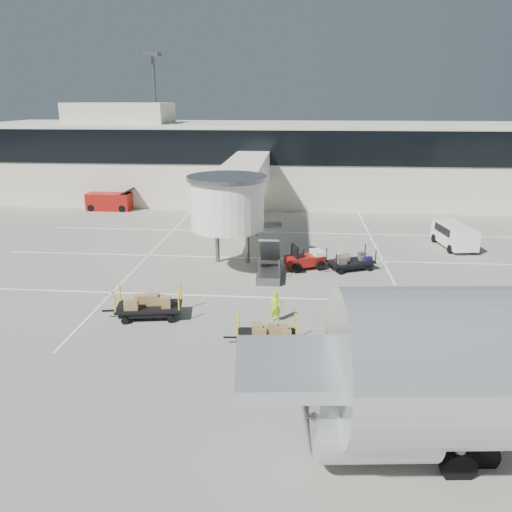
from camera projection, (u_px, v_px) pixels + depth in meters
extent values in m
plane|color=#ABA599|center=(291.00, 313.00, 25.20)|extent=(140.00, 140.00, 0.00)
cube|color=white|center=(291.00, 298.00, 27.10)|extent=(40.00, 0.15, 0.02)
cube|color=white|center=(293.00, 259.00, 33.75)|extent=(40.00, 0.15, 0.02)
cube|color=white|center=(294.00, 233.00, 40.40)|extent=(40.00, 0.15, 0.02)
cube|color=white|center=(381.00, 257.00, 34.22)|extent=(0.15, 30.00, 0.02)
cube|color=white|center=(153.00, 251.00, 35.51)|extent=(0.15, 30.00, 0.02)
cube|color=silver|center=(297.00, 162.00, 52.51)|extent=(64.00, 12.00, 8.00)
cube|color=black|center=(297.00, 148.00, 46.16)|extent=(64.00, 0.12, 3.20)
cube|color=silver|center=(120.00, 113.00, 50.55)|extent=(10.00, 6.00, 2.00)
cylinder|color=slate|center=(156.00, 125.00, 56.54)|extent=(0.36, 0.36, 15.00)
cube|color=slate|center=(152.00, 54.00, 54.29)|extent=(1.60, 1.60, 0.40)
cube|color=white|center=(244.00, 181.00, 38.48)|extent=(3.00, 18.00, 2.80)
cylinder|color=white|center=(227.00, 205.00, 29.93)|extent=(4.40, 4.40, 3.00)
cylinder|color=slate|center=(227.00, 178.00, 29.45)|extent=(4.80, 4.80, 0.25)
cylinder|color=slate|center=(217.00, 241.00, 32.77)|extent=(0.28, 0.28, 2.90)
cylinder|color=slate|center=(248.00, 241.00, 32.61)|extent=(0.28, 0.28, 2.90)
cylinder|color=slate|center=(231.00, 217.00, 39.42)|extent=(0.28, 0.28, 2.90)
cylinder|color=slate|center=(256.00, 217.00, 39.26)|extent=(0.28, 0.28, 2.90)
cylinder|color=slate|center=(241.00, 200.00, 46.07)|extent=(0.28, 0.28, 2.90)
cylinder|color=slate|center=(263.00, 200.00, 45.91)|extent=(0.28, 0.28, 2.90)
cube|color=slate|center=(269.00, 275.00, 29.99)|extent=(1.40, 2.60, 0.50)
cube|color=slate|center=(270.00, 250.00, 30.15)|extent=(1.20, 2.60, 2.06)
cube|color=slate|center=(271.00, 225.00, 31.11)|extent=(1.40, 1.20, 0.12)
cube|color=maroon|center=(305.00, 260.00, 31.72)|extent=(2.66, 2.00, 0.60)
cube|color=white|center=(318.00, 253.00, 31.87)|extent=(1.08, 1.29, 0.35)
cube|color=black|center=(295.00, 252.00, 31.33)|extent=(0.50, 0.96, 0.90)
cylinder|color=black|center=(297.00, 268.00, 30.96)|extent=(0.69, 0.48, 0.64)
cylinder|color=black|center=(289.00, 262.00, 32.14)|extent=(0.69, 0.48, 0.64)
cylinder|color=black|center=(320.00, 266.00, 31.44)|extent=(0.69, 0.48, 0.64)
cylinder|color=black|center=(312.00, 260.00, 32.62)|extent=(0.69, 0.48, 0.64)
cube|color=black|center=(351.00, 262.00, 31.50)|extent=(3.22, 2.47, 0.12)
cube|color=black|center=(350.00, 264.00, 31.55)|extent=(2.86, 2.15, 0.24)
cube|color=black|center=(325.00, 267.00, 31.00)|extent=(0.65, 0.34, 0.08)
cylinder|color=black|center=(341.00, 272.00, 30.72)|extent=(0.35, 0.25, 0.33)
cylinder|color=black|center=(331.00, 266.00, 31.89)|extent=(0.35, 0.25, 0.33)
cylinder|color=black|center=(370.00, 269.00, 31.33)|extent=(0.35, 0.25, 0.33)
cylinder|color=black|center=(359.00, 263.00, 32.50)|extent=(0.35, 0.25, 0.33)
cylinder|color=black|center=(336.00, 260.00, 30.36)|extent=(0.07, 0.07, 0.86)
cylinder|color=black|center=(327.00, 254.00, 31.54)|extent=(0.07, 0.07, 0.86)
cylinder|color=black|center=(376.00, 256.00, 31.20)|extent=(0.07, 0.07, 0.86)
cylinder|color=black|center=(365.00, 250.00, 32.38)|extent=(0.07, 0.07, 0.86)
cube|color=maroon|center=(351.00, 260.00, 31.05)|extent=(0.46, 0.43, 0.40)
cube|color=#17123B|center=(358.00, 258.00, 31.41)|extent=(0.43, 0.37, 0.43)
cube|color=#4C4B50|center=(358.00, 257.00, 31.71)|extent=(0.57, 0.52, 0.29)
cube|color=#17123B|center=(339.00, 258.00, 31.48)|extent=(0.54, 0.49, 0.31)
cube|color=#4C4B50|center=(365.00, 258.00, 31.42)|extent=(0.45, 0.43, 0.34)
cube|color=#17123B|center=(348.00, 256.00, 31.81)|extent=(0.45, 0.41, 0.43)
cube|color=maroon|center=(355.00, 256.00, 31.87)|extent=(0.48, 0.43, 0.30)
cube|color=maroon|center=(339.00, 259.00, 31.33)|extent=(0.58, 0.50, 0.28)
cube|color=olive|center=(346.00, 260.00, 30.95)|extent=(0.49, 0.48, 0.41)
cube|color=maroon|center=(355.00, 257.00, 31.65)|extent=(0.46, 0.44, 0.33)
cube|color=black|center=(267.00, 335.00, 21.84)|extent=(2.70, 1.48, 0.10)
cube|color=black|center=(267.00, 338.00, 21.89)|extent=(2.42, 1.27, 0.22)
cube|color=black|center=(230.00, 337.00, 21.91)|extent=(0.61, 0.11, 0.07)
cylinder|color=black|center=(246.00, 348.00, 21.40)|extent=(0.30, 0.14, 0.30)
cylinder|color=black|center=(246.00, 336.00, 22.52)|extent=(0.30, 0.14, 0.30)
cylinder|color=black|center=(288.00, 348.00, 21.37)|extent=(0.30, 0.14, 0.30)
cylinder|color=black|center=(287.00, 336.00, 22.49)|extent=(0.30, 0.14, 0.30)
cylinder|color=yellow|center=(237.00, 333.00, 21.19)|extent=(0.06, 0.06, 0.78)
cylinder|color=yellow|center=(239.00, 321.00, 22.31)|extent=(0.06, 0.06, 0.78)
cylinder|color=yellow|center=(296.00, 333.00, 21.15)|extent=(0.06, 0.06, 0.78)
cylinder|color=yellow|center=(295.00, 321.00, 22.27)|extent=(0.06, 0.06, 0.78)
cube|color=olive|center=(286.00, 328.00, 21.86)|extent=(0.45, 0.44, 0.43)
cube|color=olive|center=(259.00, 333.00, 21.48)|extent=(0.55, 0.50, 0.39)
cube|color=olive|center=(288.00, 333.00, 21.47)|extent=(0.42, 0.45, 0.36)
cube|color=olive|center=(257.00, 332.00, 21.56)|extent=(0.39, 0.34, 0.36)
cube|color=olive|center=(287.00, 333.00, 21.35)|extent=(0.52, 0.48, 0.48)
cube|color=olive|center=(261.00, 330.00, 21.71)|extent=(0.42, 0.50, 0.42)
cube|color=black|center=(149.00, 307.00, 24.58)|extent=(3.35, 2.05, 0.13)
cube|color=black|center=(150.00, 310.00, 24.64)|extent=(3.01, 1.77, 0.26)
cube|color=black|center=(110.00, 311.00, 24.49)|extent=(0.74, 0.20, 0.08)
cylinder|color=black|center=(125.00, 321.00, 23.95)|extent=(0.37, 0.20, 0.36)
cylinder|color=black|center=(130.00, 309.00, 25.29)|extent=(0.37, 0.20, 0.36)
cylinder|color=black|center=(171.00, 319.00, 24.11)|extent=(0.37, 0.20, 0.36)
cylinder|color=black|center=(173.00, 308.00, 25.45)|extent=(0.37, 0.20, 0.36)
cylinder|color=yellow|center=(115.00, 304.00, 23.66)|extent=(0.07, 0.07, 0.94)
cylinder|color=yellow|center=(120.00, 293.00, 25.00)|extent=(0.07, 0.07, 0.94)
cylinder|color=yellow|center=(179.00, 302.00, 23.88)|extent=(0.07, 0.07, 0.94)
cylinder|color=yellow|center=(181.00, 292.00, 25.22)|extent=(0.07, 0.07, 0.94)
cube|color=olive|center=(161.00, 300.00, 24.50)|extent=(0.66, 0.54, 0.58)
cube|color=olive|center=(167.00, 299.00, 24.78)|extent=(0.64, 0.61, 0.44)
cube|color=olive|center=(151.00, 298.00, 24.83)|extent=(0.71, 0.66, 0.47)
cube|color=olive|center=(143.00, 306.00, 24.05)|extent=(0.59, 0.48, 0.39)
cube|color=olive|center=(144.00, 302.00, 24.44)|extent=(0.60, 0.62, 0.42)
imported|color=#A4DD17|center=(276.00, 307.00, 24.08)|extent=(0.58, 0.41, 1.53)
cube|color=white|center=(454.00, 235.00, 36.13)|extent=(2.33, 4.51, 1.39)
cube|color=white|center=(443.00, 232.00, 38.05)|extent=(1.71, 0.72, 0.81)
cube|color=black|center=(454.00, 229.00, 36.20)|extent=(2.12, 2.91, 0.56)
cylinder|color=black|center=(450.00, 249.00, 34.91)|extent=(0.30, 0.63, 0.61)
cylinder|color=black|center=(474.00, 249.00, 35.00)|extent=(0.30, 0.63, 0.61)
cylinder|color=black|center=(434.00, 238.00, 37.65)|extent=(0.30, 0.63, 0.61)
cylinder|color=black|center=(456.00, 238.00, 37.74)|extent=(0.30, 0.63, 0.61)
cube|color=maroon|center=(109.00, 202.00, 48.46)|extent=(4.21, 1.81, 1.65)
cube|color=black|center=(127.00, 191.00, 47.97)|extent=(1.07, 1.56, 0.59)
cylinder|color=black|center=(91.00, 208.00, 48.02)|extent=(0.66, 0.28, 0.66)
cylinder|color=black|center=(98.00, 205.00, 49.48)|extent=(0.66, 0.28, 0.66)
cylinder|color=black|center=(122.00, 209.00, 47.74)|extent=(0.66, 0.28, 0.66)
cylinder|color=black|center=(128.00, 205.00, 49.20)|extent=(0.66, 0.28, 0.66)
cube|color=silver|center=(437.00, 366.00, 13.75)|extent=(11.35, 4.18, 0.39)
cylinder|color=silver|center=(372.00, 416.00, 14.21)|extent=(3.56, 2.87, 2.55)
cube|color=silver|center=(375.00, 385.00, 13.91)|extent=(0.91, 0.36, 1.22)
cylinder|color=slate|center=(483.00, 448.00, 14.59)|extent=(0.33, 0.33, 1.22)
cylinder|color=black|center=(482.00, 455.00, 14.67)|extent=(1.03, 0.45, 1.00)
cylinder|color=slate|center=(460.00, 450.00, 14.07)|extent=(0.31, 0.31, 1.78)
cylinder|color=black|center=(458.00, 466.00, 14.24)|extent=(1.03, 0.45, 1.00)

